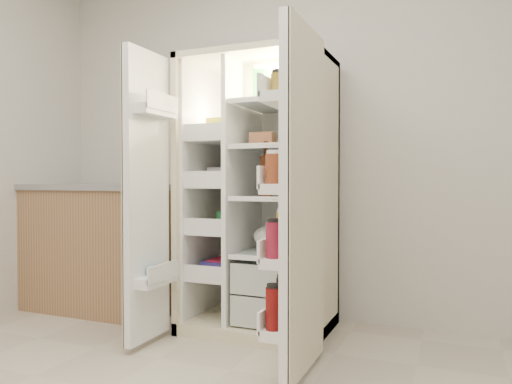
% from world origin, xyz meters
% --- Properties ---
extents(wall_back, '(4.00, 0.02, 2.70)m').
position_xyz_m(wall_back, '(0.00, 2.00, 1.35)').
color(wall_back, silver).
rests_on(wall_back, floor).
extents(refrigerator, '(0.92, 0.70, 1.80)m').
position_xyz_m(refrigerator, '(-0.12, 1.65, 0.74)').
color(refrigerator, beige).
rests_on(refrigerator, floor).
extents(freezer_door, '(0.15, 0.40, 1.72)m').
position_xyz_m(freezer_door, '(-0.63, 1.05, 0.89)').
color(freezer_door, white).
rests_on(freezer_door, floor).
extents(fridge_door, '(0.17, 0.58, 1.72)m').
position_xyz_m(fridge_door, '(0.35, 0.96, 0.87)').
color(fridge_door, white).
rests_on(fridge_door, floor).
extents(kitchen_counter, '(1.33, 0.71, 0.96)m').
position_xyz_m(kitchen_counter, '(-1.49, 1.65, 0.48)').
color(kitchen_counter, '#A37851').
rests_on(kitchen_counter, floor).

